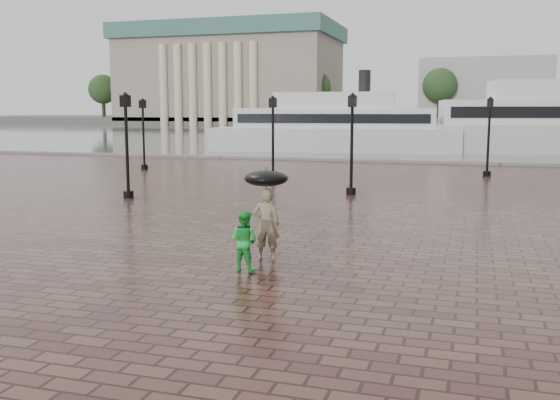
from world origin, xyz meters
The scene contains 11 objects.
ground centered at (0.00, 0.00, 0.00)m, with size 300.00×300.00×0.00m, color #371A19.
harbour_water centered at (0.00, 92.00, 0.00)m, with size 240.00×240.00×0.00m, color #4E585F.
quay_edge centered at (0.00, 32.00, 0.00)m, with size 80.00×0.60×0.30m, color slate.
far_shore centered at (0.00, 160.00, 1.00)m, with size 300.00×60.00×2.00m, color #4C4C47.
museum centered at (-55.00, 144.61, 13.91)m, with size 57.00×32.50×26.00m.
far_trees centered at (0.00, 138.00, 9.42)m, with size 188.00×8.00×13.50m.
street_lamps centered at (-1.60, 17.60, 2.33)m, with size 21.44×14.44×4.40m.
adult_pedestrian centered at (3.32, 1.03, 0.92)m, with size 0.67×0.44×1.84m, color gray.
child_pedestrian centered at (3.16, -0.13, 0.72)m, with size 0.70×0.54×1.43m, color green.
ferry_near centered at (-4.07, 42.66, 2.21)m, with size 22.81×7.70×7.34m.
umbrella centered at (3.32, 1.03, 2.08)m, with size 1.10×1.10×1.18m.
Camera 1 is at (8.23, -13.60, 3.76)m, focal length 40.00 mm.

